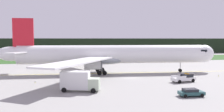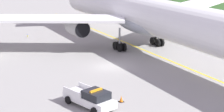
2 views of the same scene
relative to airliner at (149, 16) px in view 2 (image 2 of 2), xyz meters
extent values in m
plane|color=gray|center=(3.27, -8.68, -5.16)|extent=(320.00, 320.00, 0.00)
cube|color=yellow|center=(0.89, -0.06, -5.16)|extent=(82.31, 6.28, 0.01)
cylinder|color=white|center=(0.89, -0.06, 0.13)|extent=(51.80, 8.80, 5.08)
ellipsoid|color=#A3ABB6|center=(-1.68, 0.12, -1.26)|extent=(13.06, 6.24, 2.79)
cube|color=white|center=(-7.63, 14.48, -0.50)|extent=(15.86, 25.84, 0.35)
cylinder|color=#9E9E9E|center=(-4.79, 9.15, -1.72)|extent=(4.11, 2.69, 2.41)
cylinder|color=black|center=(-2.77, 9.00, -1.72)|extent=(0.28, 2.22, 2.22)
cube|color=white|center=(-9.65, -13.22, -0.50)|extent=(18.74, 24.80, 0.35)
cylinder|color=#9E9E9E|center=(-6.07, -8.36, -1.72)|extent=(4.11, 2.69, 2.41)
cylinder|color=black|center=(-4.05, -8.51, -1.72)|extent=(0.28, 2.22, 2.22)
cylinder|color=gray|center=(-2.44, 3.48, -3.18)|extent=(0.28, 0.28, 2.76)
cylinder|color=black|center=(-1.77, 3.08, -4.56)|extent=(1.22, 0.39, 1.20)
cylinder|color=black|center=(-1.72, 3.78, -4.56)|extent=(1.22, 0.39, 1.20)
cylinder|color=black|center=(-3.16, 3.19, -4.56)|extent=(1.22, 0.39, 1.20)
cylinder|color=black|center=(-3.11, 3.88, -4.56)|extent=(1.22, 0.39, 1.20)
cylinder|color=gray|center=(-2.92, -3.10, -3.18)|extent=(0.28, 0.28, 2.76)
cylinder|color=black|center=(-2.19, -2.80, -4.56)|extent=(1.22, 0.39, 1.20)
cylinder|color=black|center=(-2.24, -3.50, -4.56)|extent=(1.22, 0.39, 1.20)
cylinder|color=black|center=(-3.59, -2.70, -4.56)|extent=(1.22, 0.39, 1.20)
cylinder|color=black|center=(-3.64, -3.39, -4.56)|extent=(1.22, 0.39, 1.20)
cube|color=white|center=(13.21, -16.81, -4.43)|extent=(5.77, 3.07, 0.70)
cube|color=black|center=(14.17, -16.61, -3.73)|extent=(2.52, 2.22, 0.70)
cube|color=white|center=(11.73, -16.18, -3.86)|extent=(2.59, 0.65, 0.45)
cube|color=white|center=(12.12, -18.00, -3.86)|extent=(2.59, 0.65, 0.45)
cube|color=orange|center=(14.17, -16.61, -3.30)|extent=(0.48, 1.38, 0.16)
cylinder|color=black|center=(14.82, -15.44, -4.78)|extent=(0.79, 0.39, 0.76)
cylinder|color=black|center=(15.24, -17.40, -4.78)|extent=(0.79, 0.39, 0.76)
cylinder|color=black|center=(11.18, -16.23, -4.78)|extent=(0.79, 0.39, 0.76)
cylinder|color=black|center=(11.60, -18.18, -4.78)|extent=(0.79, 0.39, 0.76)
cube|color=black|center=(13.83, -13.67, -5.15)|extent=(0.47, 0.47, 0.03)
cone|color=orange|center=(13.83, -13.67, -4.85)|extent=(0.36, 0.36, 0.56)
cylinder|color=yellow|center=(-18.93, -11.47, -5.00)|extent=(0.10, 0.10, 0.33)
sphere|color=blue|center=(-18.93, -11.47, -4.78)|extent=(0.12, 0.12, 0.12)
camera|label=1|loc=(-12.69, -64.54, 4.37)|focal=37.93mm
camera|label=2|loc=(41.65, -31.84, 8.44)|focal=59.84mm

